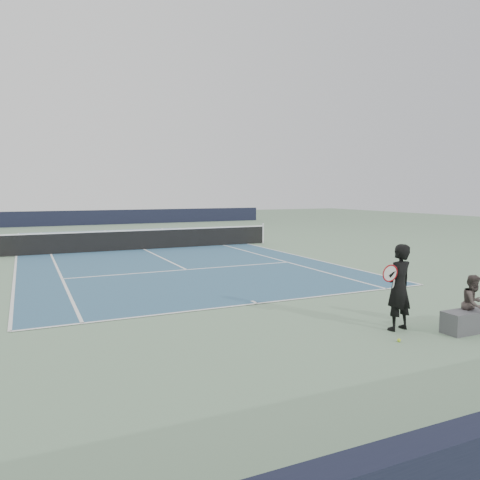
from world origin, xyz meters
name	(u,v)px	position (x,y,z in m)	size (l,w,h in m)	color
ground	(144,250)	(0.00, 0.00, 0.00)	(80.00, 80.00, 0.00)	gray
court_surface	(144,249)	(0.00, 0.00, 0.01)	(10.97, 23.77, 0.01)	#335B79
tennis_net	(144,239)	(0.00, 0.00, 0.50)	(12.90, 0.10, 1.07)	silver
windscreen_far	(92,218)	(0.00, 17.88, 0.60)	(30.00, 0.25, 1.20)	black
tennis_player	(399,287)	(1.57, -14.99, 0.87)	(0.81, 0.55, 1.74)	black
tennis_ball	(399,340)	(1.05, -15.58, 0.03)	(0.07, 0.07, 0.07)	#BFDE2D
spectator_bench	(473,312)	(2.87, -15.67, 0.40)	(1.40, 0.68, 1.15)	#4C4C50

